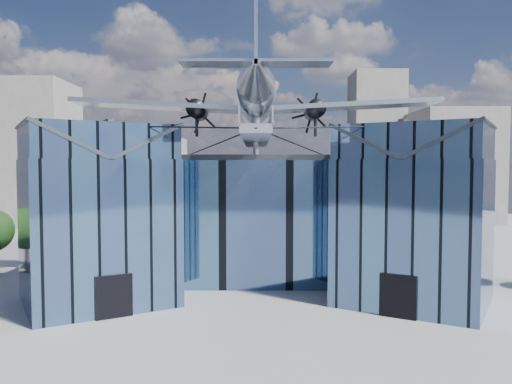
{
  "coord_description": "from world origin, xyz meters",
  "views": [
    {
      "loc": [
        0.01,
        -33.84,
        9.08
      ],
      "look_at": [
        0.0,
        2.0,
        7.2
      ],
      "focal_mm": 35.0,
      "sensor_mm": 36.0,
      "label": 1
    }
  ],
  "objects": [
    {
      "name": "ground_plane",
      "position": [
        0.0,
        0.0,
        0.0
      ],
      "size": [
        120.0,
        120.0,
        0.0
      ],
      "primitive_type": "plane",
      "color": "gray"
    },
    {
      "name": "bg_towers",
      "position": [
        1.45,
        50.49,
        10.01
      ],
      "size": [
        77.0,
        24.5,
        26.0
      ],
      "color": "slate",
      "rests_on": "ground"
    },
    {
      "name": "museum",
      "position": [
        0.0,
        5.82,
        5.54
      ],
      "size": [
        32.88,
        24.5,
        17.6
      ],
      "color": "#46668F",
      "rests_on": "ground"
    }
  ]
}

